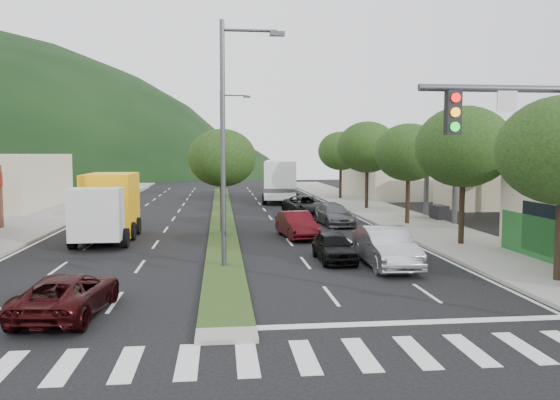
{
  "coord_description": "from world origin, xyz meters",
  "views": [
    {
      "loc": [
        -0.12,
        -14.22,
        4.76
      ],
      "look_at": [
        2.71,
        11.55,
        2.49
      ],
      "focal_mm": 35.0,
      "sensor_mm": 36.0,
      "label": 1
    }
  ],
  "objects": [
    {
      "name": "tree_med_far",
      "position": [
        0.0,
        44.0,
        5.01
      ],
      "size": [
        4.8,
        4.8,
        6.94
      ],
      "color": "black",
      "rests_on": "median"
    },
    {
      "name": "car_queue_c",
      "position": [
        4.1,
        15.7,
        0.73
      ],
      "size": [
        2.06,
        4.56,
        1.45
      ],
      "primitive_type": "imported",
      "rotation": [
        0.0,
        0.0,
        0.12
      ],
      "color": "#420B0F",
      "rests_on": "ground"
    },
    {
      "name": "suv_maroon",
      "position": [
        -4.59,
        2.0,
        0.63
      ],
      "size": [
        2.49,
        4.68,
        1.25
      ],
      "primitive_type": "imported",
      "rotation": [
        0.0,
        0.0,
        3.05
      ],
      "color": "black",
      "rests_on": "ground"
    },
    {
      "name": "sidewalk_right",
      "position": [
        12.5,
        25.0,
        0.07
      ],
      "size": [
        5.0,
        90.0,
        0.15
      ],
      "primitive_type": "cube",
      "color": "gray",
      "rests_on": "ground"
    },
    {
      "name": "sedan_silver",
      "position": [
        6.72,
        7.59,
        0.82
      ],
      "size": [
        1.79,
        5.02,
        1.65
      ],
      "primitive_type": "imported",
      "rotation": [
        0.0,
        0.0,
        -0.01
      ],
      "color": "#B1B3B9",
      "rests_on": "ground"
    },
    {
      "name": "box_truck",
      "position": [
        -6.18,
        16.09,
        1.69
      ],
      "size": [
        2.96,
        7.32,
        3.58
      ],
      "rotation": [
        0.0,
        0.0,
        3.16
      ],
      "color": "silver",
      "rests_on": "ground"
    },
    {
      "name": "bldg_right_far",
      "position": [
        19.5,
        44.0,
        2.6
      ],
      "size": [
        10.0,
        16.0,
        5.2
      ],
      "primitive_type": "cube",
      "color": "beige",
      "rests_on": "ground"
    },
    {
      "name": "ground",
      "position": [
        0.0,
        0.0,
        0.0
      ],
      "size": [
        160.0,
        160.0,
        0.0
      ],
      "primitive_type": "plane",
      "color": "black",
      "rests_on": "ground"
    },
    {
      "name": "gas_canopy",
      "position": [
        19.0,
        22.0,
        4.65
      ],
      "size": [
        12.2,
        8.2,
        5.25
      ],
      "color": "silver",
      "rests_on": "ground"
    },
    {
      "name": "tree_r_e",
      "position": [
        12.0,
        40.0,
        4.89
      ],
      "size": [
        4.6,
        4.6,
        6.71
      ],
      "color": "black",
      "rests_on": "sidewalk_right"
    },
    {
      "name": "tree_r_c",
      "position": [
        12.0,
        20.0,
        4.75
      ],
      "size": [
        4.4,
        4.4,
        6.48
      ],
      "color": "black",
      "rests_on": "sidewalk_right"
    },
    {
      "name": "tree_med_near",
      "position": [
        0.0,
        18.0,
        4.43
      ],
      "size": [
        4.0,
        4.0,
        6.02
      ],
      "color": "black",
      "rests_on": "median"
    },
    {
      "name": "sidewalk_left",
      "position": [
        -13.0,
        25.0,
        0.07
      ],
      "size": [
        6.0,
        90.0,
        0.15
      ],
      "primitive_type": "cube",
      "color": "gray",
      "rests_on": "ground"
    },
    {
      "name": "tree_r_d",
      "position": [
        12.0,
        30.0,
        5.18
      ],
      "size": [
        5.0,
        5.0,
        7.17
      ],
      "color": "black",
      "rests_on": "sidewalk_right"
    },
    {
      "name": "median",
      "position": [
        0.0,
        28.0,
        0.06
      ],
      "size": [
        1.6,
        56.0,
        0.12
      ],
      "primitive_type": "cube",
      "color": "#243B15",
      "rests_on": "ground"
    },
    {
      "name": "car_queue_d",
      "position": [
        6.17,
        25.7,
        0.76
      ],
      "size": [
        3.24,
        5.76,
        1.52
      ],
      "primitive_type": "imported",
      "rotation": [
        0.0,
        0.0,
        0.14
      ],
      "color": "black",
      "rests_on": "ground"
    },
    {
      "name": "crosswalk",
      "position": [
        0.0,
        -2.0,
        0.01
      ],
      "size": [
        19.0,
        2.2,
        0.01
      ],
      "primitive_type": "cube",
      "color": "silver",
      "rests_on": "ground"
    },
    {
      "name": "car_queue_a",
      "position": [
        4.81,
        8.98,
        0.64
      ],
      "size": [
        1.55,
        3.76,
        1.28
      ],
      "primitive_type": "imported",
      "rotation": [
        0.0,
        0.0,
        0.01
      ],
      "color": "black",
      "rests_on": "ground"
    },
    {
      "name": "tree_r_b",
      "position": [
        12.0,
        12.0,
        5.04
      ],
      "size": [
        4.8,
        4.8,
        6.94
      ],
      "color": "black",
      "rests_on": "sidewalk_right"
    },
    {
      "name": "car_queue_b",
      "position": [
        7.29,
        20.7,
        0.68
      ],
      "size": [
        2.34,
        4.84,
        1.36
      ],
      "primitive_type": "imported",
      "rotation": [
        0.0,
        0.0,
        0.09
      ],
      "color": "#4B4B50",
      "rests_on": "ground"
    },
    {
      "name": "streetlight_near",
      "position": [
        0.21,
        8.0,
        5.58
      ],
      "size": [
        2.6,
        0.25,
        10.0
      ],
      "color": "#47494C",
      "rests_on": "ground"
    },
    {
      "name": "streetlight_mid",
      "position": [
        0.21,
        33.0,
        5.58
      ],
      "size": [
        2.6,
        0.25,
        10.0
      ],
      "color": "#47494C",
      "rests_on": "ground"
    },
    {
      "name": "motorhome",
      "position": [
        5.73,
        38.69,
        2.1
      ],
      "size": [
        4.25,
        10.54,
        3.94
      ],
      "rotation": [
        0.0,
        0.0,
        -0.12
      ],
      "color": "white",
      "rests_on": "ground"
    }
  ]
}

